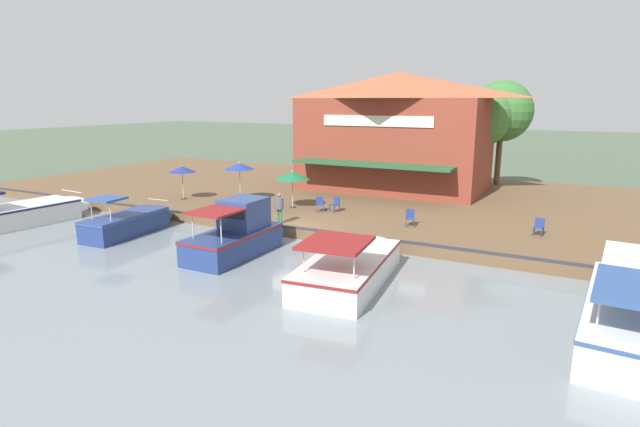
{
  "coord_description": "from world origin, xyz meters",
  "views": [
    {
      "loc": [
        21.31,
        12.56,
        7.02
      ],
      "look_at": [
        -1.0,
        1.03,
        1.3
      ],
      "focal_mm": 28.0,
      "sensor_mm": 36.0,
      "label": 1
    }
  ],
  "objects_px": {
    "person_mid_patio": "(279,205)",
    "cafe_chair_back_row_seat": "(320,203)",
    "motorboat_second_along": "(23,213)",
    "motorboat_far_downstream": "(637,304)",
    "motorboat_distant_upstream": "(354,263)",
    "cafe_chair_under_first_umbrella": "(539,226)",
    "tree_upstream_bank": "(478,119)",
    "tree_behind_restaurant": "(499,113)",
    "patio_umbrella_far_corner": "(182,169)",
    "cafe_chair_beside_entrance": "(410,217)",
    "patio_umbrella_mid_patio_left": "(239,166)",
    "cafe_chair_facing_river": "(335,204)",
    "waterfront_restaurant": "(395,130)",
    "motorboat_mid_row": "(241,234)",
    "patio_umbrella_by_entrance": "(292,175)"
  },
  "relations": [
    {
      "from": "cafe_chair_back_row_seat",
      "to": "motorboat_mid_row",
      "type": "distance_m",
      "value": 7.41
    },
    {
      "from": "cafe_chair_under_first_umbrella",
      "to": "cafe_chair_facing_river",
      "type": "distance_m",
      "value": 11.08
    },
    {
      "from": "patio_umbrella_by_entrance",
      "to": "tree_behind_restaurant",
      "type": "distance_m",
      "value": 17.69
    },
    {
      "from": "cafe_chair_facing_river",
      "to": "cafe_chair_back_row_seat",
      "type": "xyz_separation_m",
      "value": [
        0.38,
        -0.84,
        0.0
      ]
    },
    {
      "from": "motorboat_distant_upstream",
      "to": "tree_behind_restaurant",
      "type": "xyz_separation_m",
      "value": [
        -22.78,
        1.92,
        5.39
      ]
    },
    {
      "from": "waterfront_restaurant",
      "to": "cafe_chair_under_first_umbrella",
      "type": "xyz_separation_m",
      "value": [
        9.56,
        10.69,
        -3.78
      ]
    },
    {
      "from": "cafe_chair_beside_entrance",
      "to": "tree_behind_restaurant",
      "type": "xyz_separation_m",
      "value": [
        -15.56,
        1.86,
        4.99
      ]
    },
    {
      "from": "patio_umbrella_far_corner",
      "to": "motorboat_second_along",
      "type": "bearing_deg",
      "value": -31.33
    },
    {
      "from": "tree_behind_restaurant",
      "to": "tree_upstream_bank",
      "type": "relative_size",
      "value": 1.06
    },
    {
      "from": "cafe_chair_under_first_umbrella",
      "to": "cafe_chair_back_row_seat",
      "type": "distance_m",
      "value": 11.92
    },
    {
      "from": "waterfront_restaurant",
      "to": "tree_behind_restaurant",
      "type": "relative_size",
      "value": 1.7
    },
    {
      "from": "motorboat_far_downstream",
      "to": "motorboat_mid_row",
      "type": "bearing_deg",
      "value": -93.42
    },
    {
      "from": "cafe_chair_under_first_umbrella",
      "to": "motorboat_distant_upstream",
      "type": "distance_m",
      "value": 10.29
    },
    {
      "from": "tree_behind_restaurant",
      "to": "person_mid_patio",
      "type": "bearing_deg",
      "value": -24.21
    },
    {
      "from": "waterfront_restaurant",
      "to": "tree_behind_restaurant",
      "type": "xyz_separation_m",
      "value": [
        -5.0,
        6.42,
        1.2
      ]
    },
    {
      "from": "cafe_chair_beside_entrance",
      "to": "tree_upstream_bank",
      "type": "height_order",
      "value": "tree_upstream_bank"
    },
    {
      "from": "cafe_chair_beside_entrance",
      "to": "person_mid_patio",
      "type": "relative_size",
      "value": 0.52
    },
    {
      "from": "patio_umbrella_far_corner",
      "to": "tree_behind_restaurant",
      "type": "distance_m",
      "value": 23.54
    },
    {
      "from": "waterfront_restaurant",
      "to": "cafe_chair_beside_entrance",
      "type": "bearing_deg",
      "value": 23.35
    },
    {
      "from": "person_mid_patio",
      "to": "waterfront_restaurant",
      "type": "bearing_deg",
      "value": 172.35
    },
    {
      "from": "motorboat_distant_upstream",
      "to": "waterfront_restaurant",
      "type": "bearing_deg",
      "value": -165.79
    },
    {
      "from": "waterfront_restaurant",
      "to": "cafe_chair_under_first_umbrella",
      "type": "bearing_deg",
      "value": 48.19
    },
    {
      "from": "motorboat_mid_row",
      "to": "tree_upstream_bank",
      "type": "height_order",
      "value": "tree_upstream_bank"
    },
    {
      "from": "cafe_chair_back_row_seat",
      "to": "motorboat_second_along",
      "type": "bearing_deg",
      "value": -59.07
    },
    {
      "from": "cafe_chair_under_first_umbrella",
      "to": "tree_upstream_bank",
      "type": "bearing_deg",
      "value": -156.7
    },
    {
      "from": "patio_umbrella_far_corner",
      "to": "tree_behind_restaurant",
      "type": "bearing_deg",
      "value": 131.59
    },
    {
      "from": "waterfront_restaurant",
      "to": "motorboat_far_downstream",
      "type": "bearing_deg",
      "value": 38.12
    },
    {
      "from": "cafe_chair_back_row_seat",
      "to": "motorboat_second_along",
      "type": "relative_size",
      "value": 0.1
    },
    {
      "from": "motorboat_second_along",
      "to": "motorboat_far_downstream",
      "type": "height_order",
      "value": "motorboat_far_downstream"
    },
    {
      "from": "person_mid_patio",
      "to": "motorboat_mid_row",
      "type": "bearing_deg",
      "value": 4.07
    },
    {
      "from": "person_mid_patio",
      "to": "motorboat_mid_row",
      "type": "relative_size",
      "value": 0.28
    },
    {
      "from": "patio_umbrella_far_corner",
      "to": "motorboat_far_downstream",
      "type": "relative_size",
      "value": 0.26
    },
    {
      "from": "person_mid_patio",
      "to": "motorboat_distant_upstream",
      "type": "relative_size",
      "value": 0.22
    },
    {
      "from": "patio_umbrella_far_corner",
      "to": "motorboat_mid_row",
      "type": "xyz_separation_m",
      "value": [
        6.58,
        9.48,
        -1.62
      ]
    },
    {
      "from": "cafe_chair_under_first_umbrella",
      "to": "motorboat_distant_upstream",
      "type": "height_order",
      "value": "motorboat_distant_upstream"
    },
    {
      "from": "patio_umbrella_mid_patio_left",
      "to": "motorboat_mid_row",
      "type": "bearing_deg",
      "value": 36.37
    },
    {
      "from": "motorboat_far_downstream",
      "to": "motorboat_distant_upstream",
      "type": "relative_size",
      "value": 1.14
    },
    {
      "from": "patio_umbrella_by_entrance",
      "to": "cafe_chair_facing_river",
      "type": "xyz_separation_m",
      "value": [
        -0.19,
        2.8,
        -1.51
      ]
    },
    {
      "from": "tree_behind_restaurant",
      "to": "patio_umbrella_by_entrance",
      "type": "bearing_deg",
      "value": -33.65
    },
    {
      "from": "cafe_chair_under_first_umbrella",
      "to": "motorboat_second_along",
      "type": "relative_size",
      "value": 0.1
    },
    {
      "from": "patio_umbrella_far_corner",
      "to": "patio_umbrella_mid_patio_left",
      "type": "distance_m",
      "value": 3.86
    },
    {
      "from": "motorboat_far_downstream",
      "to": "motorboat_distant_upstream",
      "type": "height_order",
      "value": "motorboat_far_downstream"
    },
    {
      "from": "person_mid_patio",
      "to": "motorboat_distant_upstream",
      "type": "height_order",
      "value": "person_mid_patio"
    },
    {
      "from": "cafe_chair_beside_entrance",
      "to": "motorboat_far_downstream",
      "type": "height_order",
      "value": "motorboat_far_downstream"
    },
    {
      "from": "motorboat_second_along",
      "to": "motorboat_distant_upstream",
      "type": "height_order",
      "value": "motorboat_second_along"
    },
    {
      "from": "patio_umbrella_mid_patio_left",
      "to": "cafe_chair_under_first_umbrella",
      "type": "height_order",
      "value": "patio_umbrella_mid_patio_left"
    },
    {
      "from": "patio_umbrella_far_corner",
      "to": "motorboat_mid_row",
      "type": "relative_size",
      "value": 0.38
    },
    {
      "from": "patio_umbrella_far_corner",
      "to": "motorboat_distant_upstream",
      "type": "height_order",
      "value": "patio_umbrella_far_corner"
    },
    {
      "from": "person_mid_patio",
      "to": "cafe_chair_back_row_seat",
      "type": "bearing_deg",
      "value": 171.39
    },
    {
      "from": "waterfront_restaurant",
      "to": "motorboat_distant_upstream",
      "type": "relative_size",
      "value": 1.77
    }
  ]
}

